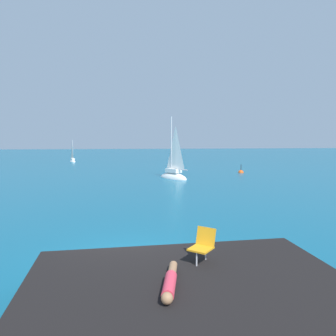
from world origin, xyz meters
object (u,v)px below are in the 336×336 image
object	(u,v)px
marker_buoy	(241,173)
person_sunbather	(170,283)
beach_chair	(203,244)
sailboat_near	(174,175)
sailboat_far	(73,161)

from	to	relation	value
marker_buoy	person_sunbather	bearing A→B (deg)	-110.76
beach_chair	person_sunbather	bearing A→B (deg)	2.87
person_sunbather	beach_chair	world-z (taller)	beach_chair
person_sunbather	sailboat_near	bearing A→B (deg)	3.79
sailboat_far	marker_buoy	world-z (taller)	sailboat_far
person_sunbather	marker_buoy	xyz separation A→B (m)	(10.05, 26.51, -0.99)
sailboat_near	marker_buoy	distance (m)	8.35
person_sunbather	sailboat_far	bearing A→B (deg)	23.57
sailboat_near	beach_chair	size ratio (longest dim) A/B	7.57
beach_chair	marker_buoy	bearing A→B (deg)	-161.48
person_sunbather	marker_buoy	bearing A→B (deg)	-10.34
sailboat_near	marker_buoy	bearing A→B (deg)	-99.49
sailboat_far	person_sunbather	distance (m)	43.05
sailboat_far	marker_buoy	xyz separation A→B (m)	(19.84, -15.41, -0.18)
sailboat_near	beach_chair	distance (m)	21.47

